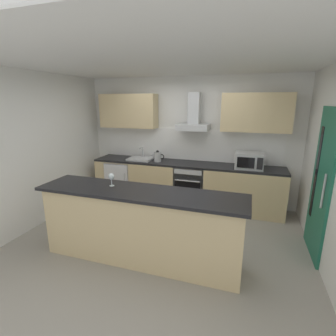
% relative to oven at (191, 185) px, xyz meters
% --- Properties ---
extents(ground, '(5.40, 4.45, 0.02)m').
position_rel_oven_xyz_m(ground, '(-0.14, -1.38, -0.47)').
color(ground, gray).
extents(ceiling, '(5.40, 4.45, 0.02)m').
position_rel_oven_xyz_m(ceiling, '(-0.14, -1.38, 2.15)').
color(ceiling, white).
extents(wall_back, '(5.40, 0.12, 2.60)m').
position_rel_oven_xyz_m(wall_back, '(-0.14, 0.41, 0.84)').
color(wall_back, white).
rests_on(wall_back, ground).
extents(wall_left, '(0.12, 4.45, 2.60)m').
position_rel_oven_xyz_m(wall_left, '(-2.40, -1.38, 0.84)').
color(wall_left, white).
rests_on(wall_left, ground).
extents(backsplash_tile, '(3.74, 0.02, 0.66)m').
position_rel_oven_xyz_m(backsplash_tile, '(-0.14, 0.33, 0.77)').
color(backsplash_tile, white).
extents(counter_back, '(3.87, 0.60, 0.90)m').
position_rel_oven_xyz_m(counter_back, '(-0.14, 0.03, -0.01)').
color(counter_back, '#D1B784').
rests_on(counter_back, ground).
extents(counter_island, '(2.75, 0.64, 1.00)m').
position_rel_oven_xyz_m(counter_island, '(-0.22, -2.02, 0.05)').
color(counter_island, '#D1B784').
rests_on(counter_island, ground).
extents(upper_cabinets, '(3.82, 0.32, 0.70)m').
position_rel_oven_xyz_m(upper_cabinets, '(-0.14, 0.18, 1.45)').
color(upper_cabinets, '#D1B784').
extents(side_door, '(0.08, 0.85, 2.05)m').
position_rel_oven_xyz_m(side_door, '(2.04, -1.10, 0.57)').
color(side_door, '#1E664C').
rests_on(side_door, ground).
extents(oven, '(0.60, 0.62, 0.80)m').
position_rel_oven_xyz_m(oven, '(0.00, 0.00, 0.00)').
color(oven, slate).
rests_on(oven, ground).
extents(refrigerator, '(0.58, 0.60, 0.85)m').
position_rel_oven_xyz_m(refrigerator, '(-1.56, -0.00, -0.03)').
color(refrigerator, white).
rests_on(refrigerator, ground).
extents(microwave, '(0.50, 0.38, 0.30)m').
position_rel_oven_xyz_m(microwave, '(1.10, -0.03, 0.59)').
color(microwave, '#B7BABC').
rests_on(microwave, counter_back).
extents(sink, '(0.50, 0.40, 0.26)m').
position_rel_oven_xyz_m(sink, '(-1.11, 0.01, 0.47)').
color(sink, silver).
rests_on(sink, counter_back).
extents(kettle, '(0.29, 0.15, 0.24)m').
position_rel_oven_xyz_m(kettle, '(-0.70, -0.03, 0.55)').
color(kettle, '#B7BABC').
rests_on(kettle, counter_back).
extents(range_hood, '(0.62, 0.45, 0.72)m').
position_rel_oven_xyz_m(range_hood, '(0.00, 0.13, 1.33)').
color(range_hood, '#B7BABC').
extents(wine_glass, '(0.08, 0.08, 0.18)m').
position_rel_oven_xyz_m(wine_glass, '(-0.66, -1.95, 0.66)').
color(wine_glass, silver).
rests_on(wine_glass, counter_island).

